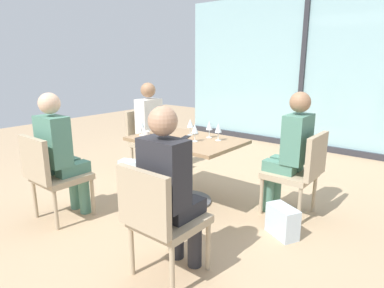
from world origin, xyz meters
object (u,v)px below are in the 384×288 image
at_px(dining_table_main, 186,157).
at_px(chair_front_right, 160,216).
at_px(chair_far_right, 300,169).
at_px(wine_glass_4, 141,124).
at_px(wine_glass_2, 218,128).
at_px(person_front_left, 60,150).
at_px(wine_glass_3, 195,129).
at_px(wine_glass_0, 209,126).
at_px(cell_phone_on_table, 186,137).
at_px(person_front_right, 170,184).
at_px(wine_glass_1, 190,124).
at_px(chair_far_left, 147,138).
at_px(chair_front_left, 52,172).
at_px(handbag_0, 131,171).
at_px(coffee_cup, 146,135).
at_px(person_far_right, 291,148).
at_px(person_far_left, 152,124).
at_px(handbag_1, 282,221).

distance_m(dining_table_main, chair_front_right, 1.37).
distance_m(chair_far_right, wine_glass_4, 1.75).
bearing_deg(wine_glass_2, person_front_left, -131.45).
bearing_deg(chair_front_right, wine_glass_3, 117.44).
height_order(chair_front_right, person_front_left, person_front_left).
distance_m(wine_glass_0, cell_phone_on_table, 0.29).
relative_size(chair_front_right, person_front_right, 0.69).
xyz_separation_m(person_front_right, wine_glass_4, (-1.22, 0.85, 0.16)).
bearing_deg(wine_glass_2, wine_glass_1, 177.89).
bearing_deg(chair_far_left, dining_table_main, -22.44).
xyz_separation_m(chair_front_left, person_front_left, (0.00, 0.11, 0.20)).
relative_size(chair_far_left, wine_glass_1, 4.70).
bearing_deg(chair_front_right, wine_glass_0, 112.71).
bearing_deg(wine_glass_2, chair_far_left, 167.66).
bearing_deg(wine_glass_3, dining_table_main, 164.31).
height_order(chair_front_left, handbag_0, chair_front_left).
relative_size(wine_glass_4, cell_phone_on_table, 1.28).
bearing_deg(chair_far_right, chair_front_left, -138.65).
relative_size(wine_glass_1, coffee_cup, 2.06).
height_order(chair_far_left, person_far_right, person_far_right).
xyz_separation_m(dining_table_main, chair_front_left, (-0.73, -1.15, -0.02)).
relative_size(chair_front_left, coffee_cup, 9.67).
xyz_separation_m(wine_glass_1, wine_glass_4, (-0.41, -0.35, 0.00)).
distance_m(chair_far_left, wine_glass_4, 0.96).
bearing_deg(wine_glass_1, person_far_right, 15.57).
bearing_deg(person_front_right, chair_front_right, -90.00).
distance_m(chair_far_left, person_far_left, 0.23).
height_order(chair_front_left, chair_front_right, same).
relative_size(coffee_cup, handbag_1, 0.30).
bearing_deg(person_front_left, wine_glass_1, 61.31).
height_order(wine_glass_3, coffee_cup, wine_glass_3).
distance_m(chair_front_right, person_front_left, 1.48).
distance_m(person_far_right, wine_glass_1, 1.11).
bearing_deg(handbag_0, wine_glass_0, -11.94).
bearing_deg(handbag_1, chair_far_right, 124.67).
distance_m(person_far_left, coffee_cup, 1.02).
height_order(wine_glass_1, wine_glass_3, same).
relative_size(chair_front_left, handbag_0, 2.90).
xyz_separation_m(wine_glass_0, handbag_1, (0.99, -0.22, -0.72)).
xyz_separation_m(dining_table_main, person_front_left, (-0.73, -1.04, 0.18)).
bearing_deg(dining_table_main, chair_far_right, 22.44).
distance_m(chair_far_left, wine_glass_1, 1.12).
bearing_deg(handbag_0, handbag_1, -20.85).
distance_m(chair_front_left, person_far_left, 1.64).
xyz_separation_m(chair_far_left, chair_front_right, (1.82, -1.61, 0.00)).
bearing_deg(chair_front_left, wine_glass_4, 75.74).
distance_m(wine_glass_4, coffee_cup, 0.23).
distance_m(person_front_left, wine_glass_2, 1.59).
height_order(person_front_right, wine_glass_4, person_front_right).
distance_m(person_far_left, cell_phone_on_table, 1.04).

